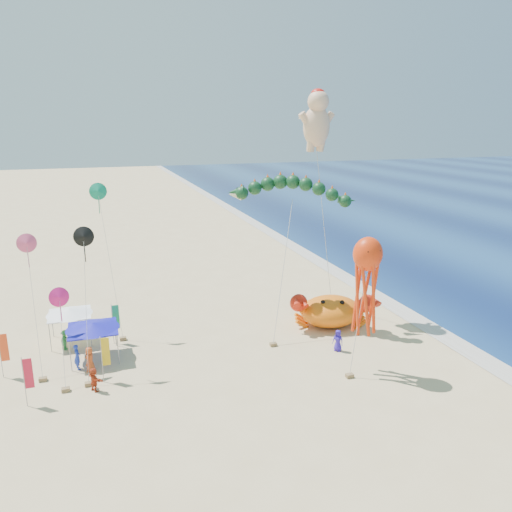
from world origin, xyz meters
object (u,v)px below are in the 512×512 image
(canopy_blue, at_px, (93,326))
(cherub_kite, at_px, (317,119))
(octopus_kite, at_px, (366,278))
(dragon_kite, at_px, (291,194))
(canopy_white, at_px, (69,312))
(crab_inflatable, at_px, (331,310))

(canopy_blue, bearing_deg, cherub_kite, 10.27)
(cherub_kite, bearing_deg, octopus_kite, -97.12)
(dragon_kite, xyz_separation_m, canopy_blue, (-15.54, -1.39, -8.47))
(canopy_blue, height_order, canopy_white, same)
(cherub_kite, relative_size, canopy_white, 5.61)
(dragon_kite, height_order, canopy_blue, dragon_kite)
(crab_inflatable, height_order, canopy_white, crab_inflatable)
(dragon_kite, distance_m, canopy_blue, 17.75)
(dragon_kite, bearing_deg, cherub_kite, 33.39)
(cherub_kite, xyz_separation_m, canopy_white, (-20.13, 0.10, -14.14))
(cherub_kite, bearing_deg, crab_inflatable, -86.49)
(crab_inflatable, xyz_separation_m, canopy_white, (-20.34, 3.53, 1.10))
(dragon_kite, bearing_deg, canopy_white, 173.16)
(octopus_kite, height_order, canopy_blue, octopus_kite)
(cherub_kite, bearing_deg, canopy_blue, -169.73)
(crab_inflatable, distance_m, canopy_blue, 18.75)
(dragon_kite, xyz_separation_m, canopy_white, (-17.16, 2.06, -8.47))
(dragon_kite, height_order, cherub_kite, cherub_kite)
(dragon_kite, xyz_separation_m, cherub_kite, (2.97, 1.96, 5.67))
(canopy_blue, bearing_deg, octopus_kite, -24.37)
(crab_inflatable, relative_size, octopus_kite, 0.74)
(crab_inflatable, relative_size, canopy_white, 2.06)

